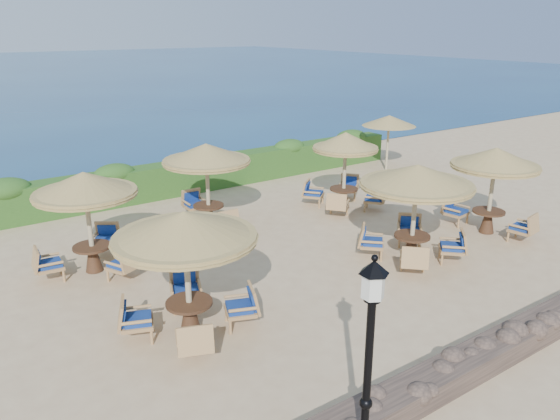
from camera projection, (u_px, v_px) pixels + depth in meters
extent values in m
plane|color=tan|center=(322.00, 247.00, 15.65)|extent=(120.00, 120.00, 0.00)
cube|color=#244D18|center=(205.00, 174.00, 21.05)|extent=(18.00, 0.90, 1.20)
cube|color=brown|center=(521.00, 337.00, 10.76)|extent=(15.00, 0.65, 0.44)
cylinder|color=black|center=(367.00, 381.00, 7.27)|extent=(0.11, 0.11, 2.40)
cylinder|color=silver|center=(373.00, 284.00, 6.81)|extent=(0.30, 0.30, 0.36)
cone|color=black|center=(374.00, 267.00, 6.73)|extent=(0.40, 0.40, 0.18)
cylinder|color=tan|center=(388.00, 146.00, 23.55)|extent=(0.10, 0.10, 2.20)
cone|color=olive|center=(389.00, 121.00, 23.20)|extent=(2.30, 2.30, 0.45)
cylinder|color=tan|center=(188.00, 280.00, 10.94)|extent=(0.12, 0.12, 2.40)
cone|color=olive|center=(184.00, 225.00, 10.56)|extent=(2.89, 2.89, 0.55)
cylinder|color=olive|center=(185.00, 238.00, 10.65)|extent=(2.83, 2.83, 0.14)
cylinder|color=#492C1A|center=(189.00, 303.00, 11.11)|extent=(0.96, 0.96, 0.06)
cone|color=#492C1A|center=(190.00, 318.00, 11.22)|extent=(0.44, 0.44, 0.64)
cylinder|color=tan|center=(414.00, 218.00, 14.46)|extent=(0.12, 0.12, 2.40)
cone|color=olive|center=(417.00, 175.00, 14.07)|extent=(2.98, 2.98, 0.55)
cylinder|color=olive|center=(416.00, 185.00, 14.17)|extent=(2.92, 2.92, 0.14)
cylinder|color=#492C1A|center=(412.00, 236.00, 14.62)|extent=(0.96, 0.96, 0.06)
cone|color=#492C1A|center=(411.00, 248.00, 14.74)|extent=(0.44, 0.44, 0.64)
cylinder|color=tan|center=(491.00, 195.00, 16.37)|extent=(0.12, 0.12, 2.40)
cone|color=olive|center=(496.00, 157.00, 15.99)|extent=(2.58, 2.58, 0.55)
cylinder|color=olive|center=(495.00, 166.00, 16.08)|extent=(2.53, 2.53, 0.14)
cylinder|color=#492C1A|center=(489.00, 212.00, 16.53)|extent=(0.96, 0.96, 0.06)
cone|color=#492C1A|center=(487.00, 222.00, 16.65)|extent=(0.44, 0.44, 0.64)
cylinder|color=tan|center=(90.00, 228.00, 13.75)|extent=(0.12, 0.12, 2.40)
cone|color=olive|center=(84.00, 183.00, 13.37)|extent=(2.56, 2.56, 0.55)
cylinder|color=olive|center=(86.00, 194.00, 13.46)|extent=(2.51, 2.51, 0.14)
cylinder|color=#492C1A|center=(92.00, 247.00, 13.92)|extent=(0.96, 0.96, 0.06)
cone|color=#492C1A|center=(93.00, 259.00, 14.03)|extent=(0.44, 0.44, 0.64)
cylinder|color=tan|center=(208.00, 190.00, 16.91)|extent=(0.12, 0.12, 2.40)
cone|color=olive|center=(206.00, 152.00, 16.53)|extent=(2.71, 2.71, 0.55)
cylinder|color=olive|center=(207.00, 161.00, 16.62)|extent=(2.65, 2.65, 0.14)
cylinder|color=#492C1A|center=(209.00, 206.00, 17.08)|extent=(0.96, 0.96, 0.06)
cone|color=#492C1A|center=(209.00, 216.00, 17.19)|extent=(0.44, 0.44, 0.64)
cylinder|color=tan|center=(344.00, 174.00, 18.64)|extent=(0.12, 0.12, 2.40)
cone|color=olive|center=(346.00, 140.00, 18.26)|extent=(2.23, 2.23, 0.55)
cylinder|color=olive|center=(345.00, 149.00, 18.35)|extent=(2.18, 2.18, 0.14)
cylinder|color=#492C1A|center=(344.00, 189.00, 18.80)|extent=(0.96, 0.96, 0.06)
cone|color=#492C1A|center=(343.00, 199.00, 18.92)|extent=(0.44, 0.44, 0.64)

